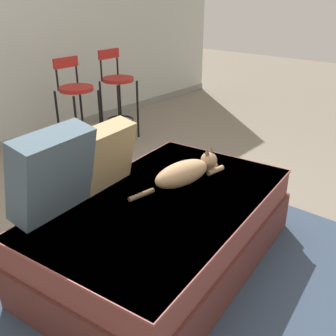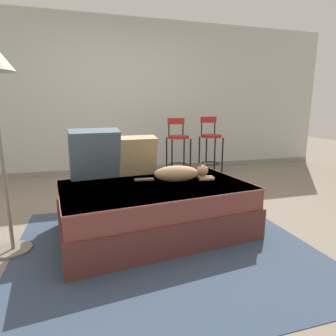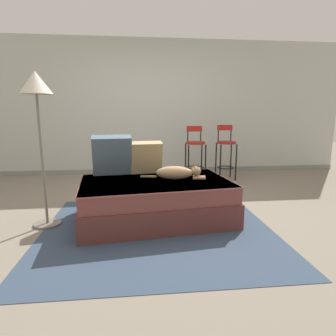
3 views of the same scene
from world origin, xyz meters
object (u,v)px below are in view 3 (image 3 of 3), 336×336
Objects in this scene: throw_pillow_middle at (146,157)px; bar_stool_near_window at (195,150)px; cat at (177,173)px; couch at (156,200)px; throw_pillow_corner at (112,155)px; bar_stool_by_doorway at (226,149)px; floor_lamp at (37,97)px.

throw_pillow_middle is 1.76m from bar_stool_near_window.
bar_stool_near_window is (0.59, 1.86, 0.02)m from cat.
throw_pillow_corner reaches higher than couch.
bar_stool_near_window is at bearing 58.17° from throw_pillow_middle.
cat is at bearing -121.88° from bar_stool_by_doorway.
floor_lamp is at bearing -178.00° from couch.
couch is 2.38m from bar_stool_by_doorway.
throw_pillow_corner is at bearing 157.00° from cat.
floor_lamp reaches higher than throw_pillow_middle.
couch is 4.37× the size of throw_pillow_middle.
throw_pillow_corner is 2.04m from bar_stool_near_window.
couch is at bearing -77.41° from throw_pillow_middle.
floor_lamp is at bearing -143.16° from bar_stool_by_doorway.
throw_pillow_middle is at bearing -135.06° from bar_stool_by_doorway.
throw_pillow_middle is at bearing 22.22° from floor_lamp.
bar_stool_near_window is at bearing 66.22° from couch.
floor_lamp reaches higher than throw_pillow_corner.
bar_stool_near_window reaches higher than throw_pillow_middle.
throw_pillow_corner is 0.83m from cat.
floor_lamp is at bearing -136.16° from bar_stool_near_window.
throw_pillow_middle reaches higher than cat.
throw_pillow_middle is 0.55× the size of cat.
couch is 1.63m from floor_lamp.
floor_lamp is (-0.68, -0.40, 0.65)m from throw_pillow_corner.
bar_stool_by_doorway is (1.90, 1.54, -0.14)m from throw_pillow_corner.
bar_stool_near_window is at bearing 72.47° from cat.
couch is at bearing -113.78° from bar_stool_near_window.
bar_stool_by_doorway reaches higher than throw_pillow_corner.
couch is 2.40× the size of cat.
throw_pillow_corner is at bearing -141.04° from bar_stool_by_doorway.
couch is 0.59m from throw_pillow_middle.
bar_stool_by_doorway is at bearing 53.48° from couch.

